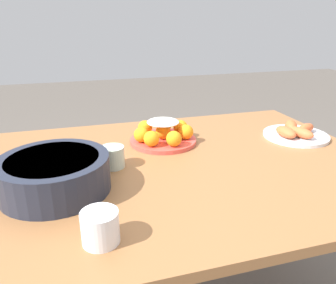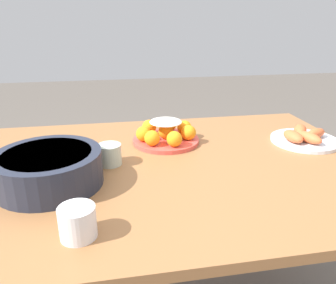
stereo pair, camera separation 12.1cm
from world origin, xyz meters
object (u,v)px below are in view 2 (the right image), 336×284
cake_plate (166,134)px  cup_far (78,222)px  dining_table (171,186)px  seafood_platter (304,137)px  cup_near (110,154)px  serving_bowl (49,168)px

cake_plate → cup_far: size_ratio=3.12×
dining_table → cake_plate: (-0.02, -0.20, 0.13)m
seafood_platter → cup_far: cup_far is taller
dining_table → cup_near: size_ratio=18.01×
cake_plate → seafood_platter: (-0.55, 0.10, -0.02)m
cake_plate → seafood_platter: size_ratio=1.00×
cup_near → cup_far: bearing=78.9°
dining_table → seafood_platter: 0.59m
cup_far → seafood_platter: bearing=-151.3°
dining_table → cup_near: 0.24m
cup_near → serving_bowl: bearing=32.9°
serving_bowl → seafood_platter: size_ratio=1.18×
cup_far → cake_plate: bearing=-118.2°
cup_near → cake_plate: bearing=-142.4°
cup_near → cup_far: 0.40m
serving_bowl → cup_far: serving_bowl is taller
serving_bowl → cup_far: bearing=110.6°
serving_bowl → cup_far: (-0.10, 0.27, -0.02)m
dining_table → cup_near: cup_near is taller
serving_bowl → cup_near: 0.21m
serving_bowl → cup_near: serving_bowl is taller
serving_bowl → seafood_platter: 0.97m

